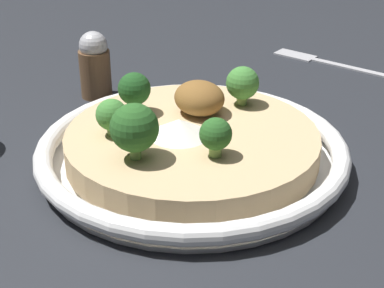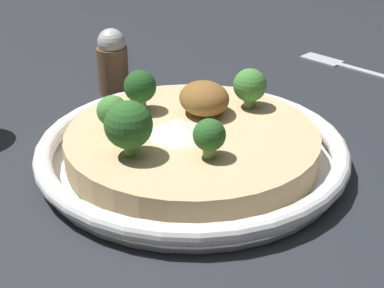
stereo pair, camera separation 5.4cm
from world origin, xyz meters
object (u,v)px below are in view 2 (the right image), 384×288
at_px(risotto_bowl, 192,148).
at_px(broccoli_back_right, 112,112).
at_px(broccoli_right, 140,87).
at_px(broccoli_front_right, 250,86).
at_px(fork_utensil, 350,66).
at_px(broccoli_back, 128,125).
at_px(pepper_shaker, 113,62).
at_px(broccoli_back_left, 209,136).

bearing_deg(risotto_bowl, broccoli_back_right, 63.62).
relative_size(broccoli_right, broccoli_front_right, 1.04).
distance_m(broccoli_back_right, fork_utensil, 0.39).
xyz_separation_m(risotto_bowl, fork_utensil, (0.15, -0.30, -0.01)).
distance_m(broccoli_back, pepper_shaker, 0.23).
relative_size(broccoli_back, broccoli_front_right, 1.23).
relative_size(risotto_bowl, broccoli_front_right, 7.27).
relative_size(broccoli_right, fork_utensil, 0.23).
xyz_separation_m(risotto_bowl, broccoli_back_left, (-0.05, 0.01, 0.04)).
height_order(broccoli_back_right, fork_utensil, broccoli_back_right).
relative_size(broccoli_front_right, fork_utensil, 0.22).
bearing_deg(broccoli_right, broccoli_front_right, -110.22).
xyz_separation_m(broccoli_back, fork_utensil, (0.17, -0.37, -0.06)).
height_order(broccoli_right, broccoli_front_right, broccoli_right).
bearing_deg(risotto_bowl, broccoli_front_right, -70.16).
height_order(broccoli_right, pepper_shaker, pepper_shaker).
relative_size(broccoli_back_right, pepper_shaker, 0.44).
bearing_deg(pepper_shaker, risotto_bowl, -176.91).
height_order(broccoli_back_left, broccoli_back_right, same).
xyz_separation_m(risotto_bowl, broccoli_front_right, (0.03, -0.08, 0.04)).
relative_size(fork_utensil, pepper_shaker, 2.30).
relative_size(broccoli_right, pepper_shaker, 0.52).
height_order(risotto_bowl, broccoli_back_right, broccoli_back_right).
bearing_deg(broccoli_back_right, risotto_bowl, -116.38).
relative_size(broccoli_right, broccoli_back, 0.84).
xyz_separation_m(broccoli_back_right, broccoli_front_right, (-0.00, -0.14, 0.00)).
distance_m(broccoli_right, broccoli_back, 0.09).
bearing_deg(risotto_bowl, pepper_shaker, 3.09).
distance_m(risotto_bowl, broccoli_back_right, 0.08).
xyz_separation_m(fork_utensil, pepper_shaker, (0.05, 0.31, 0.04)).
distance_m(broccoli_back_right, broccoli_back, 0.05).
height_order(broccoli_back_right, broccoli_back, broccoli_back).
height_order(risotto_bowl, broccoli_back, broccoli_back).
relative_size(broccoli_back_right, broccoli_front_right, 0.87).
height_order(broccoli_front_right, pepper_shaker, pepper_shaker).
height_order(risotto_bowl, pepper_shaker, pepper_shaker).
relative_size(broccoli_back_right, fork_utensil, 0.19).
bearing_deg(fork_utensil, broccoli_back_right, 87.23).
height_order(broccoli_back_left, fork_utensil, broccoli_back_left).
height_order(broccoli_back, broccoli_front_right, broccoli_back).
bearing_deg(broccoli_right, fork_utensil, -75.65).
height_order(broccoli_back_left, pepper_shaker, pepper_shaker).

